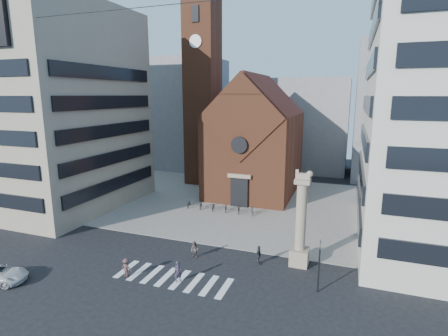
{
  "coord_description": "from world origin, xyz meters",
  "views": [
    {
      "loc": [
        13.58,
        -26.36,
        14.86
      ],
      "look_at": [
        1.04,
        8.0,
        7.21
      ],
      "focal_mm": 28.0,
      "sensor_mm": 36.0,
      "label": 1
    }
  ],
  "objects_px": {
    "pedestrian_1": "(195,250)",
    "scooter_0": "(189,204)",
    "pedestrian_2": "(259,255)",
    "traffic_light": "(319,264)",
    "lion_column": "(301,228)",
    "pedestrian_0": "(178,272)"
  },
  "relations": [
    {
      "from": "pedestrian_1",
      "to": "scooter_0",
      "type": "xyz_separation_m",
      "value": [
        -6.99,
        13.29,
        -0.26
      ]
    },
    {
      "from": "pedestrian_2",
      "to": "scooter_0",
      "type": "height_order",
      "value": "pedestrian_2"
    },
    {
      "from": "traffic_light",
      "to": "pedestrian_2",
      "type": "xyz_separation_m",
      "value": [
        -5.41,
        2.84,
        -1.42
      ]
    },
    {
      "from": "traffic_light",
      "to": "pedestrian_2",
      "type": "distance_m",
      "value": 6.27
    },
    {
      "from": "traffic_light",
      "to": "scooter_0",
      "type": "height_order",
      "value": "traffic_light"
    },
    {
      "from": "pedestrian_1",
      "to": "scooter_0",
      "type": "distance_m",
      "value": 15.02
    },
    {
      "from": "lion_column",
      "to": "pedestrian_0",
      "type": "bearing_deg",
      "value": -144.31
    },
    {
      "from": "lion_column",
      "to": "scooter_0",
      "type": "bearing_deg",
      "value": 145.28
    },
    {
      "from": "traffic_light",
      "to": "pedestrian_1",
      "type": "height_order",
      "value": "traffic_light"
    },
    {
      "from": "pedestrian_1",
      "to": "pedestrian_0",
      "type": "bearing_deg",
      "value": -67.0
    },
    {
      "from": "pedestrian_2",
      "to": "scooter_0",
      "type": "relative_size",
      "value": 0.94
    },
    {
      "from": "lion_column",
      "to": "pedestrian_1",
      "type": "distance_m",
      "value": 9.9
    },
    {
      "from": "lion_column",
      "to": "pedestrian_1",
      "type": "xyz_separation_m",
      "value": [
        -9.33,
        -1.98,
        -2.66
      ]
    },
    {
      "from": "traffic_light",
      "to": "scooter_0",
      "type": "bearing_deg",
      "value": 140.1
    },
    {
      "from": "lion_column",
      "to": "pedestrian_0",
      "type": "relative_size",
      "value": 4.94
    },
    {
      "from": "traffic_light",
      "to": "scooter_0",
      "type": "relative_size",
      "value": 2.34
    },
    {
      "from": "lion_column",
      "to": "pedestrian_2",
      "type": "distance_m",
      "value": 4.45
    },
    {
      "from": "pedestrian_1",
      "to": "pedestrian_2",
      "type": "distance_m",
      "value": 5.97
    },
    {
      "from": "pedestrian_1",
      "to": "pedestrian_2",
      "type": "bearing_deg",
      "value": 23.81
    },
    {
      "from": "traffic_light",
      "to": "pedestrian_2",
      "type": "height_order",
      "value": "traffic_light"
    },
    {
      "from": "pedestrian_0",
      "to": "pedestrian_2",
      "type": "bearing_deg",
      "value": 3.69
    },
    {
      "from": "lion_column",
      "to": "traffic_light",
      "type": "xyz_separation_m",
      "value": [
        1.99,
        -4.0,
        -1.17
      ]
    }
  ]
}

